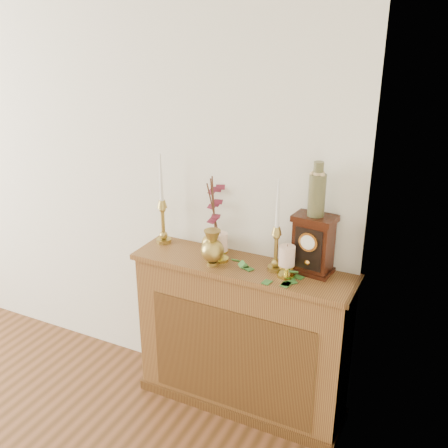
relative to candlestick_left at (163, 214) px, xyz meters
The scene contains 10 objects.
console_shelf 0.86m from the candlestick_left, ahead, with size 1.24×0.34×0.93m.
candlestick_left is the anchor object (origin of this frame).
candlestick_center 0.72m from the candlestick_left, ahead, with size 0.08×0.08×0.50m.
bud_vase 0.43m from the candlestick_left, 19.94° to the right, with size 0.13×0.13×0.20m.
ginger_jar 0.33m from the candlestick_left, ahead, with size 0.19×0.20×0.46m.
pillar_candle_left 0.43m from the candlestick_left, 10.17° to the right, with size 0.09×0.09×0.17m.
pillar_candle_right 0.81m from the candlestick_left, ahead, with size 0.09×0.09×0.18m.
ivy_garland 0.76m from the candlestick_left, 10.91° to the right, with size 0.42×0.19×0.08m.
mantel_clock 0.90m from the candlestick_left, ahead, with size 0.23×0.17×0.32m.
ceramic_vase 0.94m from the candlestick_left, ahead, with size 0.09×0.09×0.28m.
Camera 1 is at (2.43, -0.23, 2.19)m, focal length 42.00 mm.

